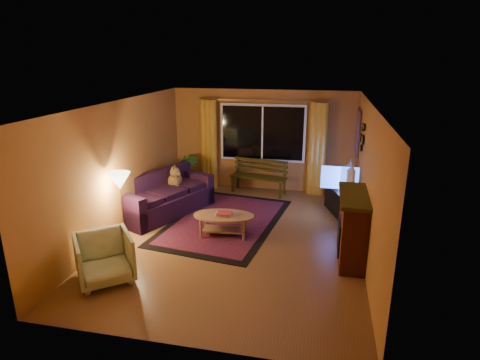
% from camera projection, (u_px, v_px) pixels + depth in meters
% --- Properties ---
extents(floor, '(4.50, 6.00, 0.02)m').
position_uv_depth(floor, '(237.00, 238.00, 7.55)').
color(floor, brown).
rests_on(floor, ground).
extents(ceiling, '(4.50, 6.00, 0.02)m').
position_uv_depth(ceiling, '(236.00, 103.00, 6.79)').
color(ceiling, white).
rests_on(ceiling, ground).
extents(wall_back, '(4.50, 0.02, 2.50)m').
position_uv_depth(wall_back, '(263.00, 141.00, 9.98)').
color(wall_back, '#B87636').
rests_on(wall_back, ground).
extents(wall_left, '(0.02, 6.00, 2.50)m').
position_uv_depth(wall_left, '(121.00, 167.00, 7.62)').
color(wall_left, '#B87636').
rests_on(wall_left, ground).
extents(wall_right, '(0.02, 6.00, 2.50)m').
position_uv_depth(wall_right, '(368.00, 182.00, 6.72)').
color(wall_right, '#B87636').
rests_on(wall_right, ground).
extents(window, '(2.00, 0.02, 1.30)m').
position_uv_depth(window, '(262.00, 133.00, 9.86)').
color(window, black).
rests_on(window, wall_back).
extents(curtain_rod, '(3.20, 0.03, 0.03)m').
position_uv_depth(curtain_rod, '(263.00, 100.00, 9.58)').
color(curtain_rod, '#BF8C3F').
rests_on(curtain_rod, wall_back).
extents(curtain_left, '(0.36, 0.36, 2.24)m').
position_uv_depth(curtain_left, '(209.00, 144.00, 10.16)').
color(curtain_left, gold).
rests_on(curtain_left, ground).
extents(curtain_right, '(0.36, 0.36, 2.24)m').
position_uv_depth(curtain_right, '(317.00, 149.00, 9.63)').
color(curtain_right, gold).
rests_on(curtain_right, ground).
extents(bench, '(1.43, 0.66, 0.41)m').
position_uv_depth(bench, '(258.00, 185.00, 9.92)').
color(bench, '#2F2808').
rests_on(bench, ground).
extents(potted_plant, '(0.51, 0.51, 0.88)m').
position_uv_depth(potted_plant, '(189.00, 173.00, 10.12)').
color(potted_plant, '#235B1E').
rests_on(potted_plant, ground).
extents(sofa, '(1.75, 2.36, 0.88)m').
position_uv_depth(sofa, '(165.00, 194.00, 8.58)').
color(sofa, black).
rests_on(sofa, ground).
extents(dog, '(0.36, 0.46, 0.46)m').
position_uv_depth(dog, '(175.00, 178.00, 8.96)').
color(dog, olive).
rests_on(dog, sofa).
extents(armchair, '(1.08, 1.07, 0.81)m').
position_uv_depth(armchair, '(104.00, 256.00, 6.02)').
color(armchair, beige).
rests_on(armchair, ground).
extents(floor_lamp, '(0.25, 0.25, 1.29)m').
position_uv_depth(floor_lamp, '(122.00, 208.00, 7.23)').
color(floor_lamp, '#BF8C3F').
rests_on(floor_lamp, ground).
extents(rug, '(2.49, 3.50, 0.02)m').
position_uv_depth(rug, '(225.00, 221.00, 8.27)').
color(rug, maroon).
rests_on(rug, ground).
extents(coffee_table, '(1.26, 1.26, 0.42)m').
position_uv_depth(coffee_table, '(224.00, 225.00, 7.59)').
color(coffee_table, '#A1724F').
rests_on(coffee_table, ground).
extents(tv_console, '(0.82, 1.34, 0.53)m').
position_uv_depth(tv_console, '(344.00, 204.00, 8.52)').
color(tv_console, black).
rests_on(tv_console, ground).
extents(television, '(0.15, 1.06, 0.61)m').
position_uv_depth(television, '(346.00, 178.00, 8.35)').
color(television, black).
rests_on(television, tv_console).
extents(fireplace, '(0.40, 1.20, 1.10)m').
position_uv_depth(fireplace, '(353.00, 229.00, 6.60)').
color(fireplace, maroon).
rests_on(fireplace, ground).
extents(mirror_cluster, '(0.06, 0.60, 0.56)m').
position_uv_depth(mirror_cluster, '(362.00, 135.00, 7.78)').
color(mirror_cluster, black).
rests_on(mirror_cluster, wall_right).
extents(painting, '(0.04, 0.76, 0.96)m').
position_uv_depth(painting, '(358.00, 132.00, 8.90)').
color(painting, '#DF4932').
rests_on(painting, wall_right).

